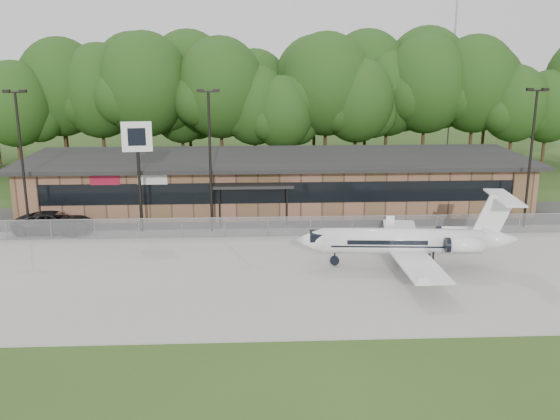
{
  "coord_description": "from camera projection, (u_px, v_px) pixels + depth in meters",
  "views": [
    {
      "loc": [
        -2.14,
        -26.93,
        13.08
      ],
      "look_at": [
        -0.29,
        12.0,
        2.79
      ],
      "focal_mm": 40.0,
      "sensor_mm": 36.0,
      "label": 1
    }
  ],
  "objects": [
    {
      "name": "radio_mast",
      "position": [
        454.0,
        51.0,
        73.62
      ],
      "size": [
        0.2,
        0.2,
        25.0
      ],
      "primitive_type": "cylinder",
      "color": "gray",
      "rests_on": "ground"
    },
    {
      "name": "light_pole_mid",
      "position": [
        210.0,
        151.0,
        43.63
      ],
      "size": [
        1.55,
        0.3,
        10.23
      ],
      "color": "black",
      "rests_on": "ground"
    },
    {
      "name": "ground",
      "position": [
        298.0,
        332.0,
        29.44
      ],
      "size": [
        160.0,
        160.0,
        0.0
      ],
      "primitive_type": "plane",
      "color": "#2D4B1B",
      "rests_on": "ground"
    },
    {
      "name": "suv",
      "position": [
        54.0,
        223.0,
        44.73
      ],
      "size": [
        5.73,
        2.86,
        1.56
      ],
      "primitive_type": "imported",
      "rotation": [
        0.0,
        0.0,
        1.52
      ],
      "color": "#272729",
      "rests_on": "ground"
    },
    {
      "name": "terminal",
      "position": [
        277.0,
        181.0,
        52.01
      ],
      "size": [
        41.0,
        11.65,
        4.3
      ],
      "color": "#8F5D47",
      "rests_on": "ground"
    },
    {
      "name": "parking_lot",
      "position": [
        279.0,
        220.0,
        48.27
      ],
      "size": [
        50.0,
        9.0,
        0.06
      ],
      "primitive_type": "cube",
      "color": "#383835",
      "rests_on": "ground"
    },
    {
      "name": "pole_sign",
      "position": [
        138.0,
        149.0,
        43.64
      ],
      "size": [
        2.11,
        0.43,
        7.99
      ],
      "rotation": [
        0.0,
        0.0,
        0.09
      ],
      "color": "black",
      "rests_on": "ground"
    },
    {
      "name": "business_jet",
      "position": [
        410.0,
        242.0,
        37.54
      ],
      "size": [
        13.61,
        12.13,
        4.58
      ],
      "rotation": [
        0.0,
        0.0,
        -0.07
      ],
      "color": "white",
      "rests_on": "ground"
    },
    {
      "name": "fence",
      "position": [
        282.0,
        227.0,
        43.73
      ],
      "size": [
        46.0,
        0.04,
        1.52
      ],
      "color": "gray",
      "rests_on": "ground"
    },
    {
      "name": "treeline",
      "position": [
        270.0,
        99.0,
        68.09
      ],
      "size": [
        72.0,
        12.0,
        15.0
      ],
      "primitive_type": null,
      "color": "#203E13",
      "rests_on": "ground"
    },
    {
      "name": "light_pole_right",
      "position": [
        532.0,
        148.0,
        44.68
      ],
      "size": [
        1.55,
        0.3,
        10.23
      ],
      "color": "black",
      "rests_on": "ground"
    },
    {
      "name": "apron",
      "position": [
        288.0,
        272.0,
        37.16
      ],
      "size": [
        64.0,
        18.0,
        0.08
      ],
      "primitive_type": "cube",
      "color": "#9E9B93",
      "rests_on": "ground"
    },
    {
      "name": "light_pole_left",
      "position": [
        21.0,
        152.0,
        43.03
      ],
      "size": [
        1.55,
        0.3,
        10.23
      ],
      "color": "black",
      "rests_on": "ground"
    }
  ]
}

